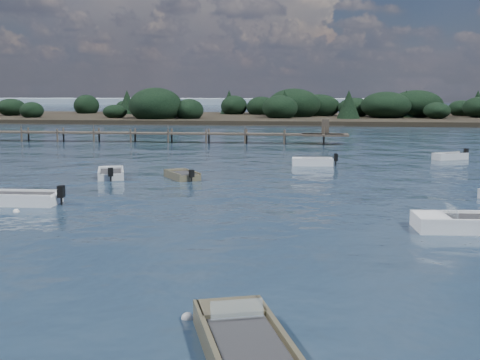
# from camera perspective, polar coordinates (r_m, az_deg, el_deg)

# --- Properties ---
(ground) EXTENTS (400.00, 400.00, 0.00)m
(ground) POSITION_cam_1_polar(r_m,az_deg,el_deg) (77.99, 4.94, 4.23)
(ground) COLOR #172636
(ground) RESTS_ON ground
(dinghy_extra_a) EXTENTS (2.88, 3.25, 1.00)m
(dinghy_extra_a) POSITION_cam_1_polar(r_m,az_deg,el_deg) (39.86, -5.52, 0.33)
(dinghy_extra_a) COLOR brown
(dinghy_extra_a) RESTS_ON ground
(dinghy_mid_grey) EXTENTS (5.02, 1.89, 1.26)m
(dinghy_mid_grey) POSITION_cam_1_polar(r_m,az_deg,el_deg) (32.95, -20.69, -1.85)
(dinghy_mid_grey) COLOR white
(dinghy_mid_grey) RESTS_ON ground
(dinghy_near_olive) EXTENTS (3.13, 5.10, 1.23)m
(dinghy_near_olive) POSITION_cam_1_polar(r_m,az_deg,el_deg) (13.57, 0.60, -15.98)
(dinghy_near_olive) COLOR brown
(dinghy_near_olive) RESTS_ON ground
(dinghy_mid_white_a) EXTENTS (5.83, 2.36, 1.35)m
(dinghy_mid_white_a) POSITION_cam_1_polar(r_m,az_deg,el_deg) (27.03, 21.76, -4.08)
(dinghy_mid_white_a) COLOR white
(dinghy_mid_white_a) RESTS_ON ground
(dinghy_extra_b) EXTENTS (2.66, 3.92, 1.14)m
(dinghy_extra_b) POSITION_cam_1_polar(r_m,az_deg,el_deg) (41.18, -12.14, 0.46)
(dinghy_extra_b) COLOR #B5BABD
(dinghy_extra_b) RESTS_ON ground
(tender_far_grey_b) EXTENTS (3.23, 2.41, 1.12)m
(tender_far_grey_b) POSITION_cam_1_polar(r_m,az_deg,el_deg) (53.69, 19.30, 2.02)
(tender_far_grey_b) COLOR #B5BABD
(tender_far_grey_b) RESTS_ON ground
(tender_far_white) EXTENTS (3.53, 1.41, 1.20)m
(tender_far_white) POSITION_cam_1_polar(r_m,az_deg,el_deg) (46.91, 6.90, 1.58)
(tender_far_white) COLOR white
(tender_far_white) RESTS_ON ground
(buoy_a) EXTENTS (0.32, 0.32, 0.32)m
(buoy_a) POSITION_cam_1_polar(r_m,az_deg,el_deg) (15.84, -5.01, -12.94)
(buoy_a) COLOR silver
(buoy_a) RESTS_ON ground
(buoy_c) EXTENTS (0.32, 0.32, 0.32)m
(buoy_c) POSITION_cam_1_polar(r_m,az_deg,el_deg) (30.75, -20.44, -2.87)
(buoy_c) COLOR silver
(buoy_c) RESTS_ON ground
(jetty) EXTENTS (64.50, 3.20, 3.40)m
(jetty) POSITION_cam_1_polar(r_m,az_deg,el_deg) (70.25, -13.47, 4.36)
(jetty) COLOR #453D33
(jetty) RESTS_ON ground
(far_headland) EXTENTS (190.00, 40.00, 5.80)m
(far_headland) POSITION_cam_1_polar(r_m,az_deg,el_deg) (119.91, 17.72, 6.29)
(far_headland) COLOR black
(far_headland) RESTS_ON ground
(distant_haze) EXTENTS (280.00, 20.00, 2.40)m
(distant_haze) POSITION_cam_1_polar(r_m,az_deg,el_deg) (264.53, -13.75, 7.02)
(distant_haze) COLOR #8EA0B0
(distant_haze) RESTS_ON ground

